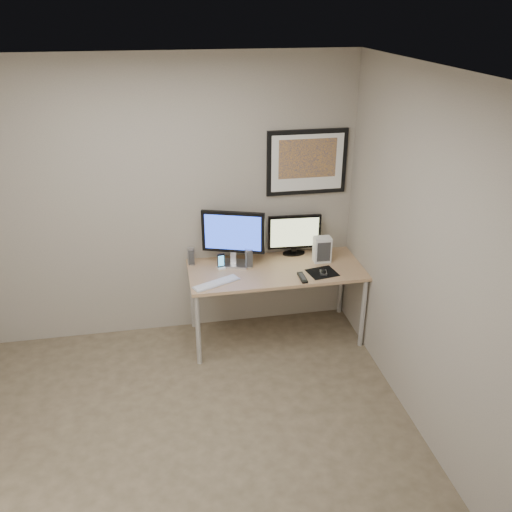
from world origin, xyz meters
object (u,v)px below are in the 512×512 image
object	(u,v)px
speaker_left	(191,256)
fan_unit	(322,249)
monitor_tv	(294,234)
framed_art	(307,162)
phone_dock	(221,261)
desk	(276,275)
speaker_right	(249,258)
monitor_large	(233,236)
keyboard	(216,283)

from	to	relation	value
speaker_left	fan_unit	distance (m)	1.23
monitor_tv	speaker_left	distance (m)	1.00
framed_art	speaker_left	world-z (taller)	framed_art
phone_dock	fan_unit	distance (m)	0.95
framed_art	speaker_left	bearing A→B (deg)	-174.73
desk	monitor_tv	bearing A→B (deg)	48.96
monitor_tv	speaker_right	distance (m)	0.53
monitor_large	phone_dock	size ratio (longest dim) A/B	3.81
phone_dock	speaker_left	bearing A→B (deg)	142.11
fan_unit	framed_art	bearing A→B (deg)	114.47
desk	monitor_tv	distance (m)	0.46
monitor_large	keyboard	size ratio (longest dim) A/B	1.30
monitor_large	monitor_tv	world-z (taller)	monitor_large
framed_art	keyboard	xyz separation A→B (m)	(-0.93, -0.53, -0.88)
keyboard	speaker_left	bearing A→B (deg)	88.10
phone_dock	keyboard	world-z (taller)	phone_dock
monitor_tv	speaker_left	xyz separation A→B (m)	(-0.99, -0.04, -0.13)
speaker_right	monitor_tv	bearing A→B (deg)	23.01
speaker_right	fan_unit	size ratio (longest dim) A/B	0.76
framed_art	monitor_large	distance (m)	0.95
monitor_large	speaker_left	xyz separation A→B (m)	(-0.39, 0.08, -0.21)
phone_dock	fan_unit	size ratio (longest dim) A/B	0.61
framed_art	phone_dock	xyz separation A→B (m)	(-0.84, -0.24, -0.82)
framed_art	speaker_left	xyz separation A→B (m)	(-1.11, -0.10, -0.81)
monitor_large	speaker_right	xyz separation A→B (m)	(0.13, -0.07, -0.20)
monitor_large	phone_dock	distance (m)	0.26
monitor_large	monitor_tv	size ratio (longest dim) A/B	1.09
framed_art	speaker_left	size ratio (longest dim) A/B	4.47
monitor_large	fan_unit	bearing A→B (deg)	13.70
framed_art	phone_dock	size ratio (longest dim) A/B	5.12
framed_art	monitor_tv	distance (m)	0.69
phone_dock	monitor_large	bearing A→B (deg)	14.46
speaker_left	keyboard	distance (m)	0.47
phone_dock	fan_unit	xyz separation A→B (m)	(0.95, -0.02, 0.05)
framed_art	speaker_right	size ratio (longest dim) A/B	4.11
monitor_tv	phone_dock	xyz separation A→B (m)	(-0.73, -0.18, -0.14)
desk	speaker_right	xyz separation A→B (m)	(-0.24, 0.08, 0.16)
monitor_large	speaker_right	distance (m)	0.25
speaker_right	keyboard	distance (m)	0.44
fan_unit	monitor_large	bearing A→B (deg)	176.47
desk	fan_unit	bearing A→B (deg)	9.38
speaker_left	keyboard	world-z (taller)	speaker_left
monitor_tv	monitor_large	bearing A→B (deg)	-165.54
speaker_left	keyboard	bearing A→B (deg)	-66.81
desk	framed_art	distance (m)	1.07
keyboard	monitor_large	bearing A→B (deg)	34.12
monitor_tv	speaker_right	bearing A→B (deg)	-154.92
speaker_right	fan_unit	xyz separation A→B (m)	(0.70, -0.00, 0.03)
speaker_right	speaker_left	bearing A→B (deg)	164.75
desk	keyboard	xyz separation A→B (m)	(-0.58, -0.20, 0.07)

